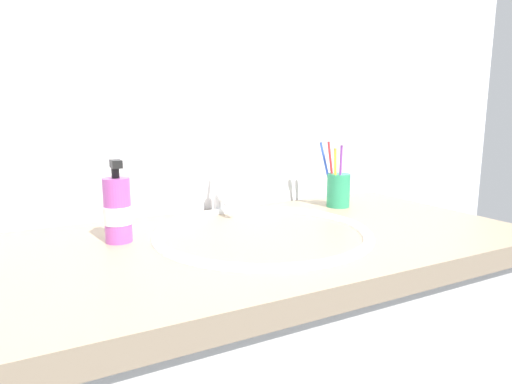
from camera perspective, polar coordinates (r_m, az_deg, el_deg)
tiled_wall_back at (r=1.23m, az=-6.21°, el=12.02°), size 2.35×0.04×2.40m
sink_basin at (r=0.99m, az=0.82°, el=-7.69°), size 0.49×0.49×0.11m
faucet at (r=1.17m, az=-4.66°, el=-0.76°), size 0.02×0.14×0.09m
toothbrush_cup at (r=1.27m, az=10.73°, el=0.22°), size 0.07×0.07×0.09m
toothbrush_purple at (r=1.23m, az=11.03°, el=3.21°), size 0.02×0.03×0.20m
toothbrush_yellow at (r=1.23m, az=10.34°, el=3.02°), size 0.03×0.02×0.19m
toothbrush_blue at (r=1.26m, az=9.10°, el=3.51°), size 0.05×0.04×0.20m
toothbrush_red at (r=1.26m, az=9.78°, el=3.55°), size 0.03×0.04×0.20m
soap_dispenser at (r=0.94m, az=-17.67°, el=-2.25°), size 0.06×0.06×0.17m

